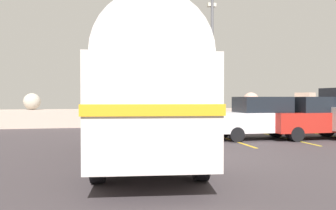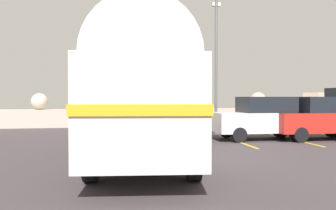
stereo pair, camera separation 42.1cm
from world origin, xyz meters
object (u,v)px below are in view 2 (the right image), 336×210
vintage_coach (145,91)px  lamp_post (216,59)px  parked_car_nearest (262,118)px  parked_car_middle (318,118)px

vintage_coach → lamp_post: (4.07, 6.00, 1.72)m
vintage_coach → parked_car_nearest: (5.44, 3.76, -1.08)m
parked_car_middle → lamp_post: bearing=54.1°
vintage_coach → parked_car_middle: bearing=29.3°
parked_car_nearest → lamp_post: bearing=31.0°
vintage_coach → parked_car_nearest: bearing=40.6°
vintage_coach → lamp_post: 7.45m
parked_car_nearest → lamp_post: (-1.37, 2.24, 2.79)m
vintage_coach → parked_car_nearest: 6.71m
vintage_coach → lamp_post: bearing=61.8°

